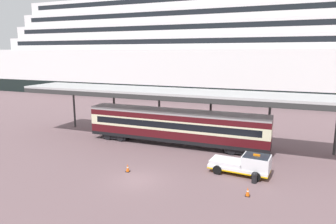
{
  "coord_description": "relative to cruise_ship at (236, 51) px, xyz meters",
  "views": [
    {
      "loc": [
        11.25,
        -21.14,
        10.51
      ],
      "look_at": [
        -0.14,
        7.32,
        4.5
      ],
      "focal_mm": 32.34,
      "sensor_mm": 36.0,
      "label": 1
    }
  ],
  "objects": [
    {
      "name": "service_truck",
      "position": [
        9.2,
        -48.42,
        -9.85
      ],
      "size": [
        5.35,
        2.59,
        2.02
      ],
      "color": "white",
      "rests_on": "ground"
    },
    {
      "name": "cruise_ship",
      "position": [
        0.0,
        0.0,
        0.0
      ],
      "size": [
        127.8,
        25.75,
        33.58
      ],
      "color": "black",
      "rests_on": "ground"
    },
    {
      "name": "platform_canopy",
      "position": [
        0.51,
        -42.09,
        -4.84
      ],
      "size": [
        39.96,
        5.84,
        6.29
      ],
      "color": "#B6B6B6",
      "rests_on": "ground"
    },
    {
      "name": "quay_bollard",
      "position": [
        10.17,
        -49.89,
        -10.33
      ],
      "size": [
        0.48,
        0.48,
        0.96
      ],
      "color": "black",
      "rests_on": "ground"
    },
    {
      "name": "train_carriage",
      "position": [
        0.51,
        -42.54,
        -8.54
      ],
      "size": [
        21.0,
        2.81,
        4.11
      ],
      "color": "black",
      "rests_on": "ground"
    },
    {
      "name": "traffic_cone_mid",
      "position": [
        9.98,
        -52.48,
        -10.5
      ],
      "size": [
        0.36,
        0.36,
        0.71
      ],
      "color": "black",
      "rests_on": "ground"
    },
    {
      "name": "traffic_cone_near",
      "position": [
        -0.66,
        -51.66,
        -10.49
      ],
      "size": [
        0.36,
        0.36,
        0.71
      ],
      "color": "black",
      "rests_on": "ground"
    },
    {
      "name": "ground_plane",
      "position": [
        0.99,
        -52.99,
        -10.84
      ],
      "size": [
        400.0,
        400.0,
        0.0
      ],
      "primitive_type": "plane",
      "color": "#6D5458"
    }
  ]
}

